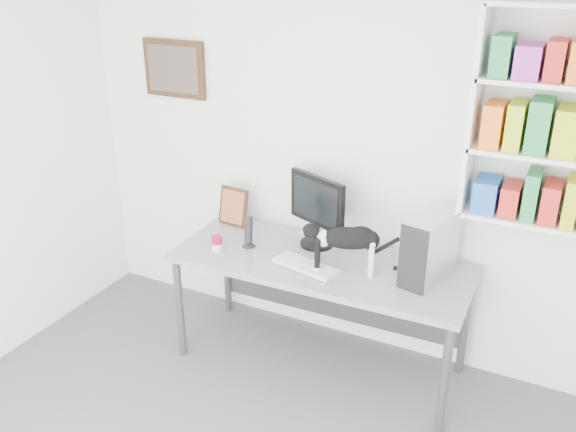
{
  "coord_description": "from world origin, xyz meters",
  "views": [
    {
      "loc": [
        1.47,
        -1.73,
        2.71
      ],
      "look_at": [
        -0.14,
        1.53,
        1.11
      ],
      "focal_mm": 38.0,
      "sensor_mm": 36.0,
      "label": 1
    }
  ],
  "objects_px": {
    "bookshelf": "(569,121)",
    "speaker": "(249,231)",
    "soup_can": "(217,243)",
    "desk": "(319,313)",
    "monitor": "(317,211)",
    "leaning_print": "(233,206)",
    "cat": "(347,250)",
    "keyboard": "(306,266)",
    "pc_tower": "(429,247)"
  },
  "relations": [
    {
      "from": "bookshelf",
      "to": "speaker",
      "type": "distance_m",
      "value": 2.09
    },
    {
      "from": "soup_can",
      "to": "bookshelf",
      "type": "bearing_deg",
      "value": 12.97
    },
    {
      "from": "desk",
      "to": "monitor",
      "type": "distance_m",
      "value": 0.71
    },
    {
      "from": "leaning_print",
      "to": "monitor",
      "type": "bearing_deg",
      "value": 1.13
    },
    {
      "from": "monitor",
      "to": "speaker",
      "type": "distance_m",
      "value": 0.49
    },
    {
      "from": "bookshelf",
      "to": "leaning_print",
      "type": "relative_size",
      "value": 4.24
    },
    {
      "from": "soup_can",
      "to": "speaker",
      "type": "bearing_deg",
      "value": 43.44
    },
    {
      "from": "cat",
      "to": "desk",
      "type": "bearing_deg",
      "value": 135.94
    },
    {
      "from": "desk",
      "to": "soup_can",
      "type": "height_order",
      "value": "soup_can"
    },
    {
      "from": "bookshelf",
      "to": "soup_can",
      "type": "distance_m",
      "value": 2.29
    },
    {
      "from": "bookshelf",
      "to": "keyboard",
      "type": "relative_size",
      "value": 2.85
    },
    {
      "from": "monitor",
      "to": "speaker",
      "type": "height_order",
      "value": "monitor"
    },
    {
      "from": "bookshelf",
      "to": "keyboard",
      "type": "height_order",
      "value": "bookshelf"
    },
    {
      "from": "bookshelf",
      "to": "monitor",
      "type": "relative_size",
      "value": 2.39
    },
    {
      "from": "bookshelf",
      "to": "monitor",
      "type": "bearing_deg",
      "value": -176.77
    },
    {
      "from": "keyboard",
      "to": "cat",
      "type": "bearing_deg",
      "value": 22.65
    },
    {
      "from": "desk",
      "to": "speaker",
      "type": "xyz_separation_m",
      "value": [
        -0.53,
        -0.03,
        0.52
      ]
    },
    {
      "from": "speaker",
      "to": "leaning_print",
      "type": "distance_m",
      "value": 0.4
    },
    {
      "from": "pc_tower",
      "to": "speaker",
      "type": "distance_m",
      "value": 1.23
    },
    {
      "from": "monitor",
      "to": "keyboard",
      "type": "xyz_separation_m",
      "value": [
        0.08,
        -0.34,
        -0.24
      ]
    },
    {
      "from": "pc_tower",
      "to": "soup_can",
      "type": "height_order",
      "value": "pc_tower"
    },
    {
      "from": "leaning_print",
      "to": "cat",
      "type": "xyz_separation_m",
      "value": [
        1.03,
        -0.34,
        0.02
      ]
    },
    {
      "from": "desk",
      "to": "keyboard",
      "type": "xyz_separation_m",
      "value": [
        -0.04,
        -0.14,
        0.43
      ]
    },
    {
      "from": "monitor",
      "to": "soup_can",
      "type": "bearing_deg",
      "value": -123.74
    },
    {
      "from": "monitor",
      "to": "cat",
      "type": "relative_size",
      "value": 0.95
    },
    {
      "from": "keyboard",
      "to": "soup_can",
      "type": "relative_size",
      "value": 4.09
    },
    {
      "from": "keyboard",
      "to": "leaning_print",
      "type": "height_order",
      "value": "leaning_print"
    },
    {
      "from": "pc_tower",
      "to": "soup_can",
      "type": "xyz_separation_m",
      "value": [
        -1.38,
        -0.26,
        -0.16
      ]
    },
    {
      "from": "desk",
      "to": "monitor",
      "type": "relative_size",
      "value": 3.79
    },
    {
      "from": "monitor",
      "to": "pc_tower",
      "type": "distance_m",
      "value": 0.82
    },
    {
      "from": "desk",
      "to": "monitor",
      "type": "height_order",
      "value": "monitor"
    },
    {
      "from": "monitor",
      "to": "desk",
      "type": "bearing_deg",
      "value": -37.1
    },
    {
      "from": "soup_can",
      "to": "cat",
      "type": "distance_m",
      "value": 0.92
    },
    {
      "from": "speaker",
      "to": "cat",
      "type": "xyz_separation_m",
      "value": [
        0.74,
        -0.06,
        0.05
      ]
    },
    {
      "from": "leaning_print",
      "to": "cat",
      "type": "distance_m",
      "value": 1.09
    },
    {
      "from": "leaning_print",
      "to": "pc_tower",
      "type": "bearing_deg",
      "value": -1.33
    },
    {
      "from": "leaning_print",
      "to": "speaker",
      "type": "bearing_deg",
      "value": -38.9
    },
    {
      "from": "desk",
      "to": "cat",
      "type": "bearing_deg",
      "value": -24.32
    },
    {
      "from": "pc_tower",
      "to": "cat",
      "type": "relative_size",
      "value": 0.78
    },
    {
      "from": "desk",
      "to": "cat",
      "type": "xyz_separation_m",
      "value": [
        0.21,
        -0.09,
        0.58
      ]
    },
    {
      "from": "keyboard",
      "to": "speaker",
      "type": "height_order",
      "value": "speaker"
    },
    {
      "from": "monitor",
      "to": "pc_tower",
      "type": "bearing_deg",
      "value": 14.03
    },
    {
      "from": "monitor",
      "to": "leaning_print",
      "type": "height_order",
      "value": "monitor"
    },
    {
      "from": "desk",
      "to": "soup_can",
      "type": "bearing_deg",
      "value": -166.57
    },
    {
      "from": "pc_tower",
      "to": "speaker",
      "type": "bearing_deg",
      "value": -162.29
    },
    {
      "from": "speaker",
      "to": "pc_tower",
      "type": "bearing_deg",
      "value": -13.97
    },
    {
      "from": "monitor",
      "to": "leaning_print",
      "type": "distance_m",
      "value": 0.71
    },
    {
      "from": "monitor",
      "to": "pc_tower",
      "type": "height_order",
      "value": "monitor"
    },
    {
      "from": "bookshelf",
      "to": "cat",
      "type": "bearing_deg",
      "value": -161.34
    },
    {
      "from": "speaker",
      "to": "leaning_print",
      "type": "height_order",
      "value": "leaning_print"
    }
  ]
}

